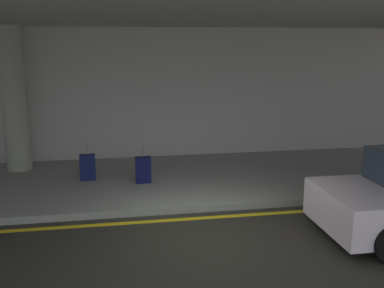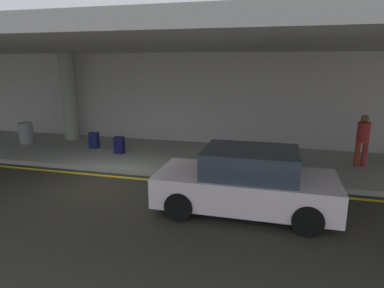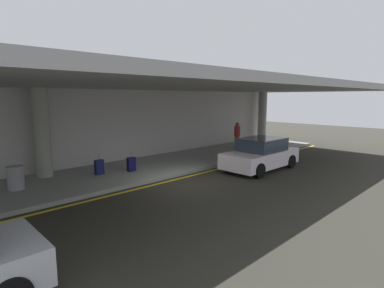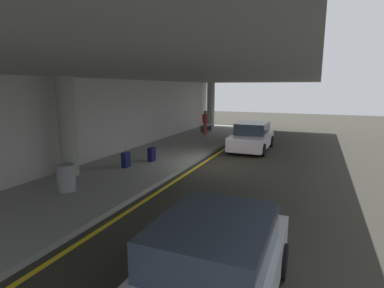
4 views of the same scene
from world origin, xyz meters
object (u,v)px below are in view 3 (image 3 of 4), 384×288
car_white (261,155)px  traveler_with_luggage (237,134)px  bench_metal (246,140)px  trash_bin_steel (16,178)px  suitcase_upright_primary (99,167)px  support_column_left_mid (42,133)px  suitcase_upright_secondary (131,164)px  support_column_center (262,116)px

car_white → traveler_with_luggage: size_ratio=2.44×
traveler_with_luggage → bench_metal: size_ratio=1.05×
trash_bin_steel → suitcase_upright_primary: bearing=-1.0°
support_column_left_mid → trash_bin_steel: bearing=-139.2°
car_white → trash_bin_steel: bearing=154.4°
trash_bin_steel → traveler_with_luggage: bearing=-0.2°
traveler_with_luggage → suitcase_upright_secondary: size_ratio=1.87×
car_white → suitcase_upright_primary: car_white is taller
suitcase_upright_primary → trash_bin_steel: bearing=-157.8°
suitcase_upright_primary → trash_bin_steel: suitcase_upright_primary is taller
support_column_center → car_white: 9.54m
support_column_left_mid → suitcase_upright_primary: (1.80, -1.24, -1.51)m
suitcase_upright_primary → suitcase_upright_secondary: 1.38m
suitcase_upright_primary → car_white: bearing=-8.7°
support_column_left_mid → trash_bin_steel: 2.29m
suitcase_upright_secondary → support_column_left_mid: bearing=144.3°
traveler_with_luggage → car_white: bearing=8.4°
support_column_left_mid → suitcase_upright_secondary: support_column_left_mid is taller
support_column_left_mid → bench_metal: size_ratio=2.28×
traveler_with_luggage → suitcase_upright_secondary: traveler_with_luggage is taller
bench_metal → traveler_with_luggage: bearing=-162.8°
support_column_center → traveler_with_luggage: (-4.68, -1.22, -0.86)m
support_column_center → car_white: (-7.93, -5.15, -1.26)m
suitcase_upright_primary → bench_metal: (11.19, 0.53, 0.04)m
support_column_center → bench_metal: bearing=-166.8°
support_column_left_mid → suitcase_upright_primary: size_ratio=4.06×
suitcase_upright_primary → bench_metal: size_ratio=0.56×
bench_metal → trash_bin_steel: 14.36m
traveler_with_luggage → suitcase_upright_secondary: 8.26m
car_white → suitcase_upright_secondary: car_white is taller
traveler_with_luggage → support_column_center: bearing=152.7°
suitcase_upright_primary → support_column_center: bearing=28.2°
car_white → bench_metal: 6.63m
suitcase_upright_secondary → trash_bin_steel: size_ratio=1.06×
suitcase_upright_secondary → traveler_with_luggage: bearing=-3.6°
suitcase_upright_primary → support_column_left_mid: bearing=168.6°
suitcase_upright_secondary → trash_bin_steel: (-4.47, 0.52, 0.11)m
support_column_left_mid → support_column_center: same height
suitcase_upright_secondary → trash_bin_steel: 4.50m
suitcase_upright_secondary → trash_bin_steel: bearing=166.5°
suitcase_upright_primary → suitcase_upright_secondary: size_ratio=1.00×
traveler_with_luggage → trash_bin_steel: bearing=-42.1°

